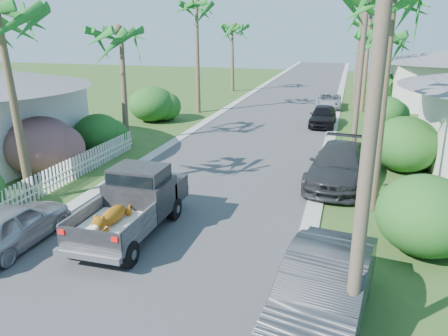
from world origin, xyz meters
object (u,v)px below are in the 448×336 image
(utility_pole_c, at_px, (359,49))
(palm_r_c, at_px, (372,1))
(pickup_truck, at_px, (136,200))
(parked_car_rn, at_px, (322,294))
(palm_l_b, at_px, (120,30))
(palm_r_d, at_px, (369,23))
(palm_l_d, at_px, (233,26))
(palm_r_b, at_px, (383,35))
(utility_pole_b, at_px, (361,64))
(utility_pole_a, at_px, (371,132))
(utility_pole_d, at_px, (358,43))
(palm_l_c, at_px, (197,4))
(parked_car_rf, at_px, (323,116))
(palm_l_a, at_px, (0,8))
(parked_car_rd, at_px, (329,101))
(parked_car_ln, at_px, (12,225))
(parked_car_rm, at_px, (339,165))

(utility_pole_c, bearing_deg, palm_r_c, -73.30)
(pickup_truck, distance_m, parked_car_rn, 6.98)
(parked_car_rn, xyz_separation_m, palm_l_b, (-11.80, 13.35, 5.31))
(palm_r_c, xyz_separation_m, palm_r_d, (0.30, 14.00, -1.37))
(palm_l_d, distance_m, palm_r_b, 23.08)
(palm_r_d, bearing_deg, utility_pole_b, -91.91)
(utility_pole_a, bearing_deg, utility_pole_d, 90.00)
(palm_l_c, relative_size, palm_r_d, 1.15)
(pickup_truck, height_order, utility_pole_d, utility_pole_d)
(pickup_truck, bearing_deg, palm_r_c, 73.04)
(parked_car_rf, bearing_deg, parked_car_rn, -85.30)
(palm_r_c, relative_size, palm_r_d, 1.17)
(palm_l_a, distance_m, utility_pole_c, 27.74)
(utility_pole_b, bearing_deg, parked_car_rd, 98.31)
(palm_r_c, bearing_deg, palm_l_d, 147.79)
(parked_car_rd, height_order, palm_l_a, palm_l_a)
(palm_l_b, height_order, palm_l_d, palm_l_d)
(utility_pole_d, bearing_deg, parked_car_rf, -94.90)
(palm_l_c, bearing_deg, palm_r_d, 55.22)
(utility_pole_d, bearing_deg, palm_l_a, -106.44)
(parked_car_ln, bearing_deg, palm_l_b, -77.88)
(parked_car_rf, bearing_deg, parked_car_rd, 90.89)
(palm_l_b, relative_size, palm_r_c, 0.79)
(palm_r_b, height_order, utility_pole_c, utility_pole_c)
(palm_r_b, bearing_deg, parked_car_rm, -103.48)
(parked_car_ln, relative_size, utility_pole_d, 0.45)
(pickup_truck, height_order, palm_r_b, palm_r_b)
(palm_l_c, distance_m, utility_pole_b, 15.05)
(parked_car_rf, height_order, utility_pole_b, utility_pole_b)
(palm_l_b, distance_m, palm_r_d, 31.00)
(palm_l_b, bearing_deg, parked_car_rn, -48.53)
(parked_car_rn, distance_m, utility_pole_d, 44.51)
(palm_l_d, bearing_deg, palm_r_d, 24.78)
(parked_car_rd, bearing_deg, pickup_truck, -103.00)
(parked_car_rn, xyz_separation_m, palm_r_b, (1.60, 16.35, 5.12))
(pickup_truck, relative_size, utility_pole_c, 0.57)
(utility_pole_b, distance_m, utility_pole_c, 15.00)
(parked_car_rf, bearing_deg, palm_l_c, 167.24)
(utility_pole_c, bearing_deg, parked_car_ln, -109.13)
(parked_car_rn, distance_m, palm_r_c, 28.33)
(parked_car_rf, distance_m, utility_pole_d, 23.74)
(palm_r_b, bearing_deg, palm_l_a, -136.85)
(palm_l_a, distance_m, palm_l_b, 9.05)
(palm_l_c, bearing_deg, parked_car_rf, -13.65)
(palm_l_b, distance_m, utility_pole_c, 20.30)
(parked_car_rf, height_order, palm_l_c, palm_l_c)
(utility_pole_d, bearing_deg, parked_car_rn, -90.78)
(palm_r_b, distance_m, palm_r_d, 25.01)
(palm_l_c, bearing_deg, palm_r_b, -29.05)
(palm_r_c, distance_m, palm_r_d, 14.07)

